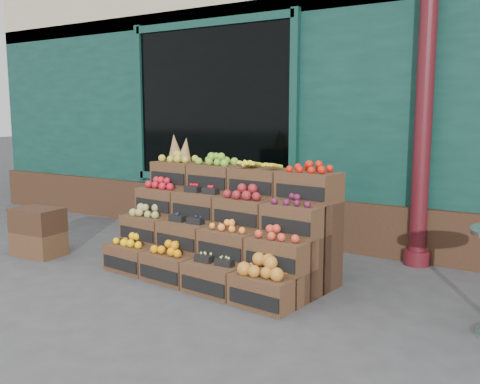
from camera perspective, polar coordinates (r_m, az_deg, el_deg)
The scene contains 5 objects.
ground at distance 4.80m, azimuth -2.54°, elevation -11.34°, with size 60.00×60.00×0.00m, color #3E3E41.
shop_facade at distance 9.21m, azimuth 16.48°, elevation 12.96°, with size 12.00×6.24×4.80m.
crate_display at distance 5.37m, azimuth -1.83°, elevation -4.38°, with size 2.32×1.29×1.39m.
spare_crates at distance 6.54m, azimuth -20.72°, elevation -4.00°, with size 0.58×0.42×0.55m.
shopkeeper at distance 7.77m, azimuth -0.34°, elevation 4.67°, with size 0.81×0.53×2.22m, color #134416.
Camera 1 is at (2.61, -3.69, 1.63)m, focal length 40.00 mm.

